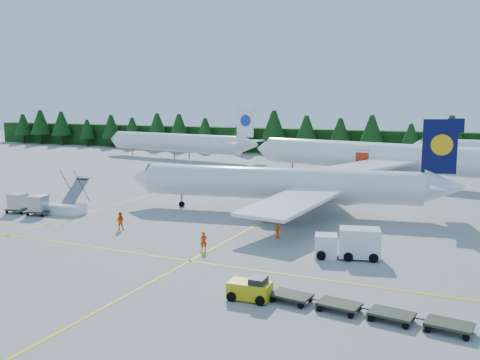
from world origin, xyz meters
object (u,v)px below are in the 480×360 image
at_px(airliner_navy, 274,184).
at_px(service_truck, 348,243).
at_px(airliner_red, 364,156).
at_px(airstairs, 68,206).
at_px(baggage_tug, 251,289).

relative_size(airliner_navy, service_truck, 6.72).
relative_size(airliner_red, airstairs, 7.24).
bearing_deg(service_truck, airliner_navy, 114.31).
bearing_deg(airliner_navy, airliner_red, 72.14).
bearing_deg(airstairs, airliner_navy, 18.46).
height_order(airliner_red, airstairs, airliner_red).
bearing_deg(airliner_navy, service_truck, -60.53).
distance_m(airliner_red, baggage_tug, 56.58).
xyz_separation_m(airliner_navy, service_truck, (12.07, -14.77, -2.02)).
distance_m(airliner_navy, airliner_red, 30.08).
bearing_deg(airliner_red, airliner_navy, -84.83).
relative_size(airliner_red, service_truck, 7.93).
distance_m(airstairs, service_truck, 33.56).
xyz_separation_m(airstairs, baggage_tug, (29.76, -16.00, -0.10)).
bearing_deg(service_truck, baggage_tug, -121.63).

